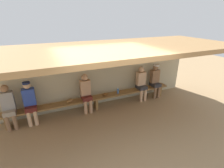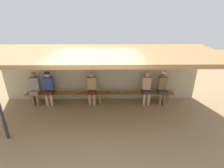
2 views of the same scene
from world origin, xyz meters
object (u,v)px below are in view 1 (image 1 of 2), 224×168
object	(u,v)px
bench	(96,99)
player_in_blue	(86,92)
baseball_glove_worn	(105,94)
baseball_glove_dark_brown	(70,101)
player_with_sunglasses	(8,105)
player_rightmost	(30,101)
water_bottle_green	(118,91)
player_leftmost	(155,79)
player_in_white	(141,82)

from	to	relation	value
bench	player_in_blue	world-z (taller)	player_in_blue
baseball_glove_worn	bench	bearing A→B (deg)	-24.32
baseball_glove_worn	baseball_glove_dark_brown	xyz separation A→B (m)	(-1.25, 0.03, 0.00)
player_with_sunglasses	player_in_blue	xyz separation A→B (m)	(2.28, 0.00, 0.00)
baseball_glove_worn	player_in_blue	bearing A→B (deg)	-23.76
player_rightmost	water_bottle_green	distance (m)	2.91
player_with_sunglasses	player_leftmost	distance (m)	5.12
player_in_blue	player_leftmost	distance (m)	2.85
player_with_sunglasses	player_in_white	size ratio (longest dim) A/B	1.00
player_in_blue	water_bottle_green	xyz separation A→B (m)	(1.18, -0.03, -0.17)
baseball_glove_worn	player_leftmost	bearing A→B (deg)	157.77
player_with_sunglasses	water_bottle_green	xyz separation A→B (m)	(3.46, -0.03, -0.17)
player_in_white	water_bottle_green	distance (m)	1.03
player_rightmost	baseball_glove_worn	bearing A→B (deg)	-0.34
player_in_white	player_in_blue	world-z (taller)	same
player_with_sunglasses	baseball_glove_worn	xyz separation A→B (m)	(2.96, -0.01, -0.22)
water_bottle_green	baseball_glove_dark_brown	xyz separation A→B (m)	(-1.74, 0.04, -0.06)
player_rightmost	baseball_glove_worn	xyz separation A→B (m)	(2.40, -0.01, -0.24)
baseball_glove_worn	baseball_glove_dark_brown	bearing A→B (deg)	-23.99
bench	player_leftmost	xyz separation A→B (m)	(2.52, 0.00, 0.36)
bench	player_leftmost	size ratio (longest dim) A/B	4.46
player_rightmost	player_in_blue	distance (m)	1.72
player_leftmost	player_in_white	bearing A→B (deg)	-179.96
water_bottle_green	baseball_glove_dark_brown	bearing A→B (deg)	178.57
player_in_blue	baseball_glove_dark_brown	size ratio (longest dim) A/B	5.56
player_with_sunglasses	baseball_glove_dark_brown	bearing A→B (deg)	0.55
player_in_white	water_bottle_green	bearing A→B (deg)	-178.47
player_in_white	baseball_glove_dark_brown	distance (m)	2.77
player_rightmost	player_with_sunglasses	world-z (taller)	player_rightmost
bench	player_rightmost	size ratio (longest dim) A/B	4.46
water_bottle_green	baseball_glove_dark_brown	distance (m)	1.75
player_with_sunglasses	player_leftmost	size ratio (longest dim) A/B	0.99
bench	player_in_white	distance (m)	1.90
player_in_white	player_leftmost	bearing A→B (deg)	0.04
player_in_blue	player_rightmost	bearing A→B (deg)	179.98
player_leftmost	baseball_glove_dark_brown	distance (m)	3.42
water_bottle_green	baseball_glove_worn	world-z (taller)	water_bottle_green
bench	player_in_white	world-z (taller)	player_in_white
player_in_white	player_leftmost	size ratio (longest dim) A/B	0.99
player_leftmost	baseball_glove_worn	xyz separation A→B (m)	(-2.16, -0.01, -0.24)
bench	water_bottle_green	distance (m)	0.87
player_rightmost	player_with_sunglasses	distance (m)	0.56
player_in_blue	player_leftmost	xyz separation A→B (m)	(2.85, 0.00, 0.02)
player_with_sunglasses	player_in_white	xyz separation A→B (m)	(4.47, 0.00, 0.00)
player_in_blue	water_bottle_green	size ratio (longest dim) A/B	6.14
player_rightmost	water_bottle_green	world-z (taller)	player_rightmost
player_rightmost	baseball_glove_worn	world-z (taller)	player_rightmost
player_rightmost	player_leftmost	size ratio (longest dim) A/B	1.00
bench	baseball_glove_worn	bearing A→B (deg)	-1.71
player_leftmost	water_bottle_green	world-z (taller)	player_leftmost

